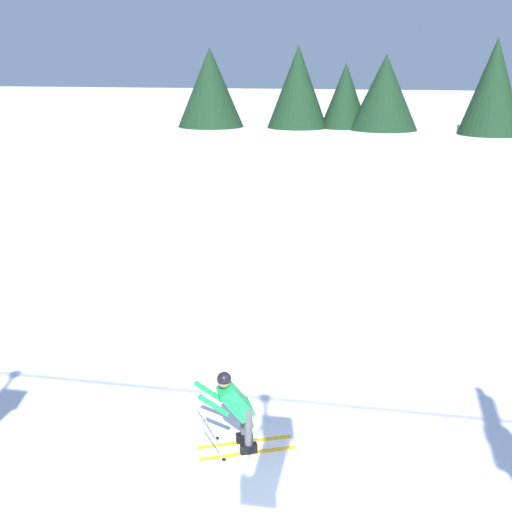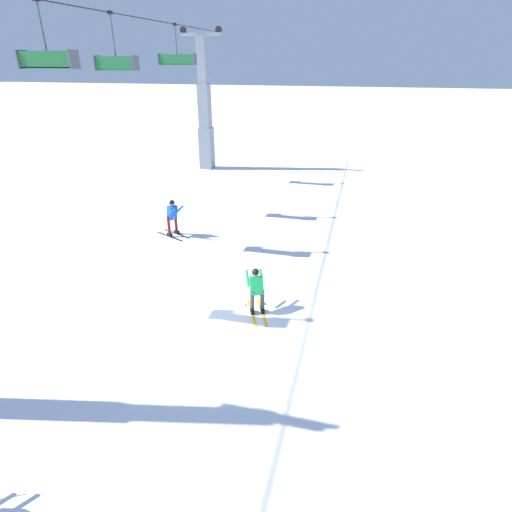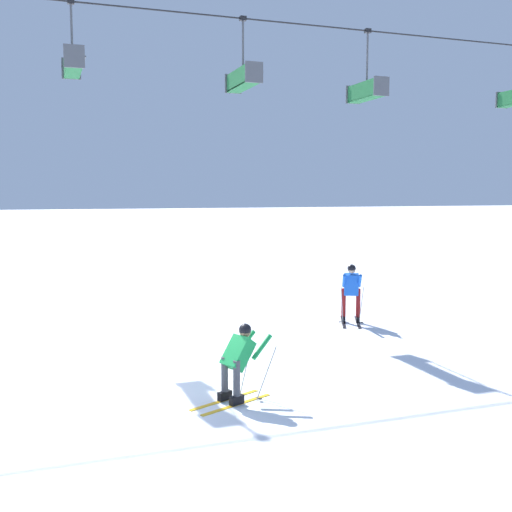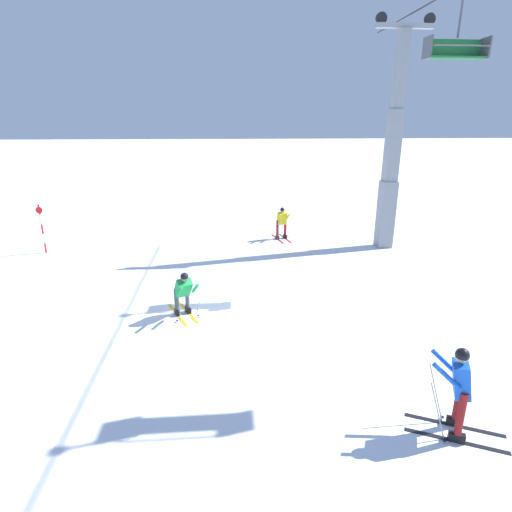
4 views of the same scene
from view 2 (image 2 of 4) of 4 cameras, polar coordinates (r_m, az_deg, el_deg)
name	(u,v)px [view 2 (image 2 of 4)]	position (r m, az deg, el deg)	size (l,w,h in m)	color
ground_plane	(218,322)	(13.20, -5.31, -9.10)	(260.00, 260.00, 0.00)	white
skier_carving_main	(256,288)	(13.32, 0.04, -4.43)	(1.76, 1.19, 1.58)	yellow
lift_tower_far	(205,115)	(31.74, -7.09, 18.88)	(0.92, 2.97, 9.52)	gray
haul_cable	(89,9)	(20.60, -22.09, 29.17)	(0.05, 0.05, 30.68)	black
chairlift_seat_second	(47,59)	(18.03, -27.02, 23.13)	(0.61, 2.22, 2.24)	black
chairlift_seat_middle	(116,62)	(21.70, -18.88, 24.05)	(0.61, 2.01, 2.39)	black
chairlift_seat_fourth	(177,59)	(27.67, -10.93, 25.20)	(0.61, 2.30, 2.23)	black
skier_distant_uphill	(172,215)	(19.40, -11.51, 5.60)	(1.20, 1.80, 1.79)	black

